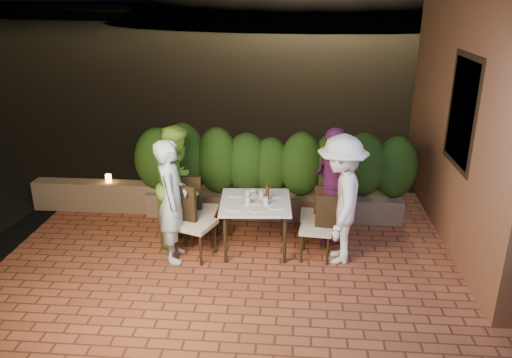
# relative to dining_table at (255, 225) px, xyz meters

# --- Properties ---
(ground) EXTENTS (400.00, 400.00, 0.00)m
(ground) POSITION_rel_dining_table_xyz_m (-0.01, -1.11, -0.40)
(ground) COLOR black
(ground) RESTS_ON ground
(terrace_floor) EXTENTS (7.00, 6.00, 0.15)m
(terrace_floor) POSITION_rel_dining_table_xyz_m (-0.01, -0.61, -0.45)
(terrace_floor) COLOR brown
(terrace_floor) RESTS_ON ground
(window_pane) EXTENTS (0.08, 1.00, 1.40)m
(window_pane) POSITION_rel_dining_table_xyz_m (2.81, 0.39, 1.62)
(window_pane) COLOR black
(window_pane) RESTS_ON building_wall
(window_frame) EXTENTS (0.06, 1.15, 1.55)m
(window_frame) POSITION_rel_dining_table_xyz_m (2.80, 0.39, 1.62)
(window_frame) COLOR black
(window_frame) RESTS_ON building_wall
(planter) EXTENTS (4.20, 0.55, 0.40)m
(planter) POSITION_rel_dining_table_xyz_m (0.19, 1.19, -0.17)
(planter) COLOR brown
(planter) RESTS_ON ground
(hedge) EXTENTS (4.00, 0.70, 1.10)m
(hedge) POSITION_rel_dining_table_xyz_m (0.19, 1.19, 0.57)
(hedge) COLOR #1D3E10
(hedge) RESTS_ON planter
(parapet) EXTENTS (2.20, 0.30, 0.50)m
(parapet) POSITION_rel_dining_table_xyz_m (-2.81, 1.19, -0.12)
(parapet) COLOR brown
(parapet) RESTS_ON ground
(hill) EXTENTS (52.00, 40.00, 22.00)m
(hill) POSITION_rel_dining_table_xyz_m (1.99, 58.89, -4.38)
(hill) COLOR black
(hill) RESTS_ON ground
(dining_table) EXTENTS (1.05, 1.05, 0.75)m
(dining_table) POSITION_rel_dining_table_xyz_m (0.00, 0.00, 0.00)
(dining_table) COLOR white
(dining_table) RESTS_ON ground
(plate_nw) EXTENTS (0.24, 0.24, 0.01)m
(plate_nw) POSITION_rel_dining_table_xyz_m (-0.27, -0.26, 0.38)
(plate_nw) COLOR white
(plate_nw) RESTS_ON dining_table
(plate_sw) EXTENTS (0.20, 0.20, 0.01)m
(plate_sw) POSITION_rel_dining_table_xyz_m (-0.33, 0.21, 0.38)
(plate_sw) COLOR white
(plate_sw) RESTS_ON dining_table
(plate_ne) EXTENTS (0.23, 0.23, 0.01)m
(plate_ne) POSITION_rel_dining_table_xyz_m (0.31, -0.17, 0.38)
(plate_ne) COLOR white
(plate_ne) RESTS_ON dining_table
(plate_se) EXTENTS (0.24, 0.24, 0.01)m
(plate_se) POSITION_rel_dining_table_xyz_m (0.25, 0.25, 0.38)
(plate_se) COLOR white
(plate_se) RESTS_ON dining_table
(plate_centre) EXTENTS (0.19, 0.19, 0.01)m
(plate_centre) POSITION_rel_dining_table_xyz_m (-0.03, -0.03, 0.38)
(plate_centre) COLOR white
(plate_centre) RESTS_ON dining_table
(plate_front) EXTENTS (0.22, 0.22, 0.01)m
(plate_front) POSITION_rel_dining_table_xyz_m (0.05, -0.28, 0.38)
(plate_front) COLOR white
(plate_front) RESTS_ON dining_table
(glass_nw) EXTENTS (0.07, 0.07, 0.12)m
(glass_nw) POSITION_rel_dining_table_xyz_m (-0.10, -0.13, 0.43)
(glass_nw) COLOR silver
(glass_nw) RESTS_ON dining_table
(glass_sw) EXTENTS (0.06, 0.06, 0.10)m
(glass_sw) POSITION_rel_dining_table_xyz_m (-0.12, 0.15, 0.43)
(glass_sw) COLOR silver
(glass_sw) RESTS_ON dining_table
(glass_ne) EXTENTS (0.07, 0.07, 0.12)m
(glass_ne) POSITION_rel_dining_table_xyz_m (0.15, -0.12, 0.43)
(glass_ne) COLOR silver
(glass_ne) RESTS_ON dining_table
(glass_se) EXTENTS (0.06, 0.06, 0.11)m
(glass_se) POSITION_rel_dining_table_xyz_m (0.08, 0.15, 0.43)
(glass_se) COLOR silver
(glass_se) RESTS_ON dining_table
(beer_bottle) EXTENTS (0.05, 0.05, 0.28)m
(beer_bottle) POSITION_rel_dining_table_xyz_m (0.16, 0.07, 0.51)
(beer_bottle) COLOR #461F0B
(beer_bottle) RESTS_ON dining_table
(bowl) EXTENTS (0.20, 0.20, 0.04)m
(bowl) POSITION_rel_dining_table_xyz_m (-0.09, 0.27, 0.39)
(bowl) COLOR white
(bowl) RESTS_ON dining_table
(chair_left_front) EXTENTS (0.62, 0.62, 1.05)m
(chair_left_front) POSITION_rel_dining_table_xyz_m (-0.82, -0.29, 0.15)
(chair_left_front) COLOR black
(chair_left_front) RESTS_ON ground
(chair_left_back) EXTENTS (0.50, 0.50, 1.04)m
(chair_left_back) POSITION_rel_dining_table_xyz_m (-0.82, 0.16, 0.14)
(chair_left_back) COLOR black
(chair_left_back) RESTS_ON ground
(chair_right_front) EXTENTS (0.49, 0.49, 0.95)m
(chair_right_front) POSITION_rel_dining_table_xyz_m (0.86, -0.19, 0.10)
(chair_right_front) COLOR black
(chair_right_front) RESTS_ON ground
(chair_right_back) EXTENTS (0.44, 0.44, 0.90)m
(chair_right_back) POSITION_rel_dining_table_xyz_m (0.86, 0.30, 0.08)
(chair_right_back) COLOR black
(chair_right_back) RESTS_ON ground
(diner_blue) EXTENTS (0.51, 0.69, 1.73)m
(diner_blue) POSITION_rel_dining_table_xyz_m (-1.11, -0.35, 0.49)
(diner_blue) COLOR silver
(diner_blue) RESTS_ON ground
(diner_green) EXTENTS (0.70, 0.88, 1.77)m
(diner_green) POSITION_rel_dining_table_xyz_m (-1.15, 0.19, 0.51)
(diner_green) COLOR #7FBF3B
(diner_green) RESTS_ON ground
(diner_white) EXTENTS (0.77, 1.22, 1.80)m
(diner_white) POSITION_rel_dining_table_xyz_m (1.17, -0.21, 0.52)
(diner_white) COLOR white
(diner_white) RESTS_ON ground
(diner_purple) EXTENTS (0.77, 1.11, 1.75)m
(diner_purple) POSITION_rel_dining_table_xyz_m (1.10, 0.38, 0.50)
(diner_purple) COLOR #7B2974
(diner_purple) RESTS_ON ground
(parapet_lamp) EXTENTS (0.10, 0.10, 0.14)m
(parapet_lamp) POSITION_rel_dining_table_xyz_m (-2.59, 1.19, 0.20)
(parapet_lamp) COLOR orange
(parapet_lamp) RESTS_ON parapet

